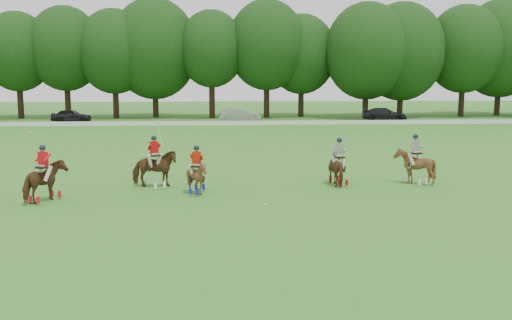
{
  "coord_description": "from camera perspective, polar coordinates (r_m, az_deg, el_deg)",
  "views": [
    {
      "loc": [
        0.79,
        -21.51,
        5.3
      ],
      "look_at": [
        2.46,
        4.2,
        1.4
      ],
      "focal_mm": 40.0,
      "sensor_mm": 36.0,
      "label": 1
    }
  ],
  "objects": [
    {
      "name": "polo_stripe_a",
      "position": [
        27.64,
        8.27,
        -0.8
      ],
      "size": [
        1.21,
        1.99,
        2.29
      ],
      "color": "#452212",
      "rests_on": "ground"
    },
    {
      "name": "polo_ball",
      "position": [
        23.25,
        0.98,
        -4.46
      ],
      "size": [
        0.09,
        0.09,
        0.09
      ],
      "primitive_type": "sphere",
      "color": "white",
      "rests_on": "ground"
    },
    {
      "name": "car_left",
      "position": [
        66.2,
        -17.98,
        4.24
      ],
      "size": [
        4.42,
        2.08,
        1.46
      ],
      "primitive_type": "imported",
      "rotation": [
        0.0,
        0.0,
        1.66
      ],
      "color": "black",
      "rests_on": "ground"
    },
    {
      "name": "polo_red_b",
      "position": [
        27.14,
        -10.1,
        -0.85
      ],
      "size": [
        2.24,
        2.12,
        3.0
      ],
      "color": "#452212",
      "rests_on": "ground"
    },
    {
      "name": "polo_red_a",
      "position": [
        25.32,
        -20.4,
        -2.0
      ],
      "size": [
        1.71,
        2.21,
        2.94
      ],
      "color": "#452212",
      "rests_on": "ground"
    },
    {
      "name": "car_mid",
      "position": [
        64.21,
        -1.64,
        4.55
      ],
      "size": [
        4.71,
        2.03,
        1.51
      ],
      "primitive_type": "imported",
      "rotation": [
        0.0,
        0.0,
        1.67
      ],
      "color": "#9B9BA0",
      "rests_on": "ground"
    },
    {
      "name": "polo_red_c",
      "position": [
        25.44,
        -5.93,
        -1.69
      ],
      "size": [
        1.42,
        1.53,
        2.19
      ],
      "color": "#452212",
      "rests_on": "ground"
    },
    {
      "name": "ground",
      "position": [
        22.17,
        -5.69,
        -5.27
      ],
      "size": [
        180.0,
        180.0,
        0.0
      ],
      "primitive_type": "plane",
      "color": "#327421",
      "rests_on": "ground"
    },
    {
      "name": "tree_line",
      "position": [
        69.62,
        -4.23,
        11.0
      ],
      "size": [
        117.98,
        14.32,
        14.75
      ],
      "color": "black",
      "rests_on": "ground"
    },
    {
      "name": "polo_stripe_b",
      "position": [
        28.63,
        15.56,
        -0.56
      ],
      "size": [
        1.89,
        1.99,
        2.44
      ],
      "color": "#452212",
      "rests_on": "ground"
    },
    {
      "name": "boundary_rail",
      "position": [
        59.73,
        -4.47,
        3.71
      ],
      "size": [
        120.0,
        0.1,
        0.44
      ],
      "primitive_type": "cube",
      "color": "white",
      "rests_on": "ground"
    },
    {
      "name": "car_right",
      "position": [
        66.89,
        12.73,
        4.48
      ],
      "size": [
        5.38,
        3.24,
        1.46
      ],
      "primitive_type": "imported",
      "rotation": [
        0.0,
        0.0,
        1.32
      ],
      "color": "black",
      "rests_on": "ground"
    }
  ]
}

